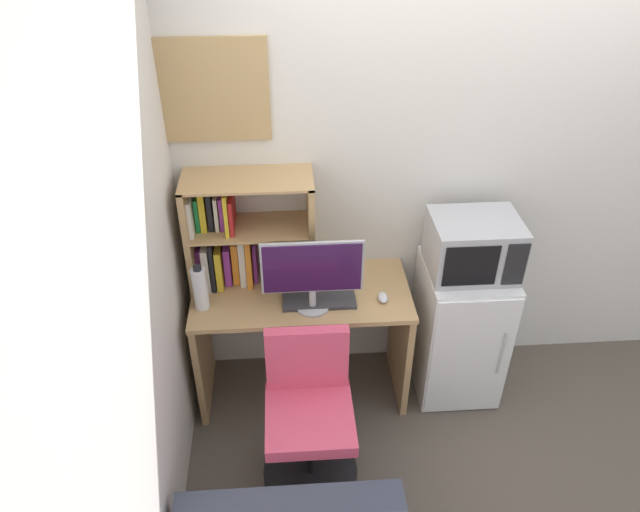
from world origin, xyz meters
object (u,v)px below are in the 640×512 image
monitor (312,271)px  desk_chair (309,420)px  wall_corkboard (197,91)px  hutch_bookshelf (235,234)px  keyboard (319,300)px  water_bottle (200,288)px  mini_fridge (459,329)px  microwave (473,246)px  computer_mouse (383,297)px

monitor → desk_chair: (-0.04, -0.42, -0.61)m
monitor → wall_corkboard: size_ratio=0.75×
hutch_bookshelf → keyboard: bearing=-28.4°
desk_chair → water_bottle: bearing=138.6°
hutch_bookshelf → water_bottle: hutch_bookshelf is taller
mini_fridge → microwave: microwave is taller
water_bottle → wall_corkboard: bearing=81.1°
keyboard → computer_mouse: bearing=-1.7°
mini_fridge → microwave: bearing=89.9°
hutch_bookshelf → water_bottle: bearing=-127.6°
monitor → wall_corkboard: bearing=142.3°
monitor → microwave: (0.86, 0.14, 0.02)m
microwave → wall_corkboard: 1.60m
water_bottle → monitor: bearing=-4.7°
water_bottle → microwave: (1.43, 0.10, 0.13)m
microwave → desk_chair: microwave is taller
monitor → wall_corkboard: (-0.52, 0.40, 0.79)m
mini_fridge → desk_chair: size_ratio=1.00×
hutch_bookshelf → monitor: bearing=-35.1°
computer_mouse → hutch_bookshelf: bearing=162.4°
wall_corkboard → desk_chair: bearing=-60.0°
mini_fridge → desk_chair: bearing=-148.1°
mini_fridge → wall_corkboard: wall_corkboard is taller
mini_fridge → desk_chair: mini_fridge is taller
water_bottle → mini_fridge: water_bottle is taller
keyboard → wall_corkboard: (-0.56, 0.36, 1.02)m
computer_mouse → wall_corkboard: (-0.89, 0.37, 1.01)m
hutch_bookshelf → mini_fridge: (1.25, -0.14, -0.62)m
monitor → water_bottle: bearing=175.3°
mini_fridge → desk_chair: 1.06m
keyboard → monitor: bearing=-129.8°
keyboard → wall_corkboard: wall_corkboard is taller
water_bottle → keyboard: bearing=-0.2°
computer_mouse → desk_chair: desk_chair is taller
computer_mouse → water_bottle: bearing=179.2°
hutch_bookshelf → desk_chair: 1.03m
hutch_bookshelf → mini_fridge: 1.41m
monitor → desk_chair: 0.75m
microwave → wall_corkboard: size_ratio=0.67×
keyboard → desk_chair: size_ratio=0.45×
mini_fridge → computer_mouse: bearing=-167.6°
desk_chair → computer_mouse: bearing=47.4°
wall_corkboard → mini_fridge: bearing=-10.7°
water_bottle → microwave: microwave is taller
hutch_bookshelf → water_bottle: size_ratio=2.56×
mini_fridge → wall_corkboard: 1.95m
water_bottle → mini_fridge: bearing=3.7°
monitor → mini_fridge: 1.03m
water_bottle → computer_mouse: bearing=-0.8°
hutch_bookshelf → wall_corkboard: size_ratio=0.97×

